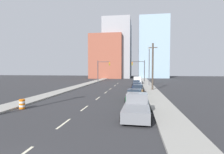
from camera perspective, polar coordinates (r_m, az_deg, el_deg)
sidewalk_left at (r=58.05m, az=-4.97°, el=-1.27°), size 2.48×103.00×0.17m
sidewalk_right at (r=56.60m, az=10.85°, el=-1.41°), size 2.48×103.00×0.17m
lane_stripe_at_7m at (r=13.63m, az=-15.47°, el=-14.43°), size 0.16×2.40×0.01m
lane_stripe_at_12m at (r=18.21m, az=-9.00°, el=-10.04°), size 0.16×2.40×0.01m
lane_stripe_at_18m at (r=24.05m, az=-4.63°, el=-6.93°), size 0.16×2.40×0.01m
lane_stripe_at_24m at (r=29.99m, az=-2.03°, el=-5.03°), size 0.16×2.40×0.01m
lane_stripe_at_30m at (r=35.03m, az=-0.53°, el=-3.93°), size 0.16×2.40×0.01m
lane_stripe_at_37m at (r=42.37m, az=1.00°, el=-2.80°), size 0.16×2.40×0.01m
lane_stripe_at_43m at (r=48.78m, az=1.95°, el=-2.09°), size 0.16×2.40×0.01m
building_brick_left at (r=80.26m, az=-1.42°, el=6.51°), size 14.00×16.00×18.96m
building_office_center at (r=83.94m, az=2.01°, el=8.86°), size 12.00×20.00×26.32m
building_glass_right at (r=87.80m, az=13.03°, el=8.88°), size 13.00×20.00×27.41m
traffic_signal_left at (r=56.32m, az=-3.56°, el=2.92°), size 4.10×0.35×6.73m
traffic_signal_right at (r=55.15m, az=9.42°, el=2.90°), size 4.10×0.35×6.73m
utility_pole_right_mid at (r=33.20m, az=13.14°, el=3.42°), size 1.60×0.32×8.75m
traffic_barrel at (r=19.90m, az=-27.31°, el=-7.83°), size 0.56×0.56×0.95m
street_lamp at (r=42.00m, az=12.03°, el=4.23°), size 0.44×0.44×9.10m
pickup_truck_gray at (r=15.16m, az=8.08°, el=-9.66°), size 2.48×5.92×1.85m
sedan_green at (r=22.21m, az=7.37°, el=-5.98°), size 2.24×4.75×1.47m
sedan_brown at (r=28.35m, az=8.40°, el=-4.09°), size 2.11×4.37×1.53m
sedan_navy at (r=34.05m, az=8.11°, el=-3.03°), size 2.02×4.68×1.46m
sedan_black at (r=40.29m, az=7.99°, el=-2.16°), size 2.05×4.43×1.45m
box_truck_silver at (r=46.64m, az=8.40°, el=-1.17°), size 2.66×5.39×2.01m
sedan_white at (r=52.35m, az=8.07°, el=-1.04°), size 2.24×4.40×1.51m
sedan_blue at (r=57.58m, az=8.13°, el=-0.75°), size 2.08×4.40×1.43m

